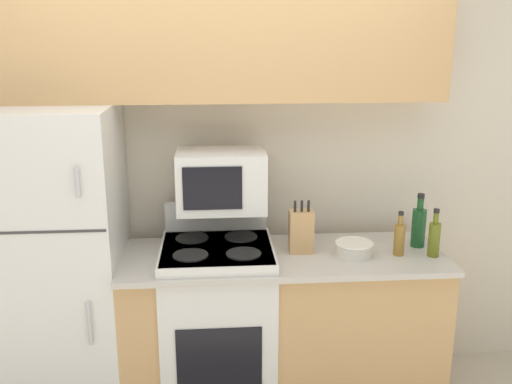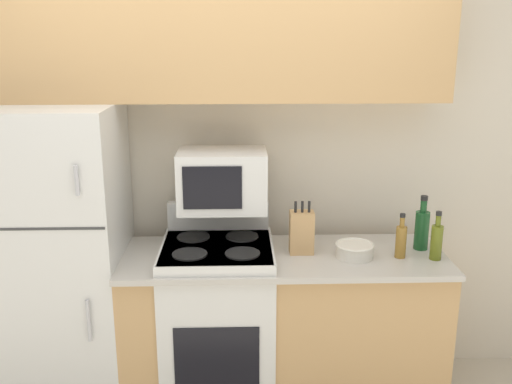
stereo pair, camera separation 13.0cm
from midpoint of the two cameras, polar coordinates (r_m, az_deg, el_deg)
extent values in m
cube|color=beige|center=(3.32, -2.23, 2.48)|extent=(8.00, 0.05, 2.55)
cube|color=tan|center=(3.27, 3.86, -13.69)|extent=(1.72, 0.57, 0.86)
cube|color=#BCB7AD|center=(3.06, 4.05, -6.55)|extent=(1.72, 0.61, 0.03)
cube|color=silver|center=(3.23, -17.69, -6.71)|extent=(0.66, 0.65, 1.68)
cube|color=#383838|center=(2.84, -19.90, -3.47)|extent=(0.64, 0.01, 0.01)
cylinder|color=#B7B7BC|center=(2.70, -16.20, 1.10)|extent=(0.02, 0.02, 0.14)
cylinder|color=#B7B7BC|center=(2.95, -15.15, -12.32)|extent=(0.02, 0.02, 0.22)
cube|color=tan|center=(3.05, -2.41, 15.87)|extent=(2.38, 0.33, 0.72)
cube|color=silver|center=(3.22, -2.58, -13.28)|extent=(0.59, 0.57, 0.95)
cube|color=black|center=(2.98, -2.65, -16.29)|extent=(0.43, 0.01, 0.34)
cube|color=#2D2D2D|center=(3.02, -2.69, -5.49)|extent=(0.57, 0.55, 0.01)
cube|color=silver|center=(3.25, -2.65, -2.35)|extent=(0.57, 0.06, 0.16)
cylinder|color=black|center=(2.91, -5.38, -6.21)|extent=(0.18, 0.18, 0.01)
cylinder|color=black|center=(2.90, -0.07, -6.17)|extent=(0.18, 0.18, 0.01)
cylinder|color=black|center=(3.14, -5.11, -4.50)|extent=(0.18, 0.18, 0.01)
cylinder|color=black|center=(3.14, -0.21, -4.47)|extent=(0.18, 0.18, 0.01)
cube|color=silver|center=(3.04, -2.16, 1.19)|extent=(0.47, 0.31, 0.32)
cube|color=black|center=(2.89, -3.10, 0.40)|extent=(0.30, 0.01, 0.22)
cube|color=tan|center=(3.05, 5.80, -4.05)|extent=(0.13, 0.09, 0.23)
cylinder|color=black|center=(2.99, 5.22, -1.50)|extent=(0.01, 0.01, 0.06)
cylinder|color=black|center=(2.99, 5.90, -1.49)|extent=(0.01, 0.01, 0.06)
cylinder|color=black|center=(3.00, 6.57, -1.48)|extent=(0.01, 0.01, 0.06)
cylinder|color=silver|center=(3.06, 11.05, -5.81)|extent=(0.19, 0.19, 0.07)
torus|color=silver|center=(3.04, 11.08, -5.21)|extent=(0.21, 0.21, 0.01)
cylinder|color=#194C23|center=(3.24, 17.35, -3.71)|extent=(0.08, 0.08, 0.21)
cylinder|color=#194C23|center=(3.19, 17.55, -1.37)|extent=(0.03, 0.03, 0.07)
cylinder|color=black|center=(3.18, 17.61, -0.59)|extent=(0.04, 0.04, 0.02)
cylinder|color=olive|center=(3.09, 15.46, -4.87)|extent=(0.06, 0.06, 0.17)
cylinder|color=olive|center=(3.06, 15.61, -2.92)|extent=(0.03, 0.03, 0.05)
cylinder|color=black|center=(3.04, 15.65, -2.28)|extent=(0.03, 0.03, 0.02)
cylinder|color=#5B6619|center=(3.12, 18.74, -4.83)|extent=(0.06, 0.06, 0.18)
cylinder|color=#5B6619|center=(3.08, 18.93, -2.74)|extent=(0.03, 0.03, 0.06)
cylinder|color=black|center=(3.07, 18.99, -2.05)|extent=(0.03, 0.03, 0.02)
camera|label=1|loc=(0.06, -88.73, 0.35)|focal=40.00mm
camera|label=2|loc=(0.06, 91.27, -0.35)|focal=40.00mm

